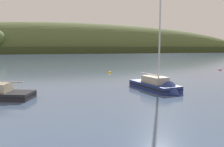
# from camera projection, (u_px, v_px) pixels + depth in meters

# --- Properties ---
(far_shoreline_hill) EXTENTS (479.21, 82.15, 52.52)m
(far_shoreline_hill) POSITION_uv_depth(u_px,v_px,m) (59.00, 52.00, 206.37)
(far_shoreline_hill) COLOR #35401E
(far_shoreline_hill) RESTS_ON ground
(sailboat_midwater_white) EXTENTS (4.38, 8.86, 14.24)m
(sailboat_midwater_white) POSITION_uv_depth(u_px,v_px,m) (158.00, 88.00, 28.88)
(sailboat_midwater_white) COLOR navy
(sailboat_midwater_white) RESTS_ON ground
(mooring_buoy_foreground) EXTENTS (0.78, 0.78, 0.86)m
(mooring_buoy_foreground) POSITION_uv_depth(u_px,v_px,m) (220.00, 70.00, 53.58)
(mooring_buoy_foreground) COLOR #E06675
(mooring_buoy_foreground) RESTS_ON ground
(mooring_buoy_midchannel) EXTENTS (0.73, 0.73, 0.81)m
(mooring_buoy_midchannel) POSITION_uv_depth(u_px,v_px,m) (109.00, 73.00, 47.89)
(mooring_buoy_midchannel) COLOR yellow
(mooring_buoy_midchannel) RESTS_ON ground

